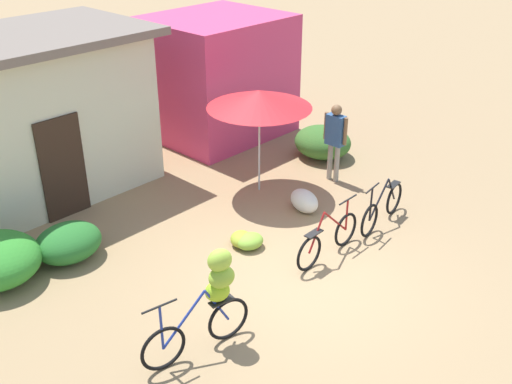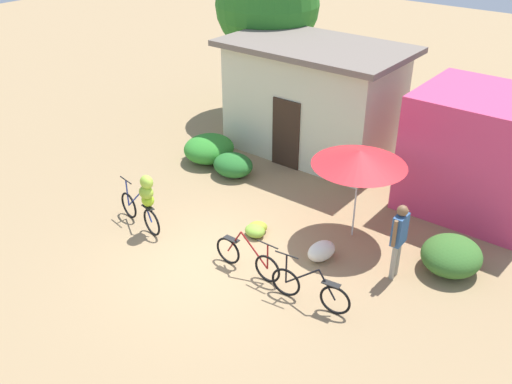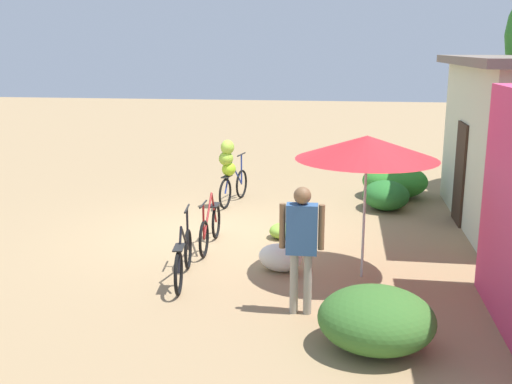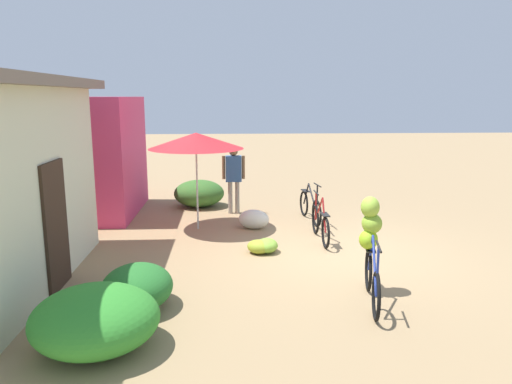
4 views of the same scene
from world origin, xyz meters
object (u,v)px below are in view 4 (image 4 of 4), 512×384
object	(u,v)px
bicycle_leftmost	(371,242)
person_vendor	(234,173)
produce_sack	(254,219)
market_umbrella	(196,141)
banana_pile_on_ground	(263,246)
bicycle_near_pile	(320,224)
shop_pink	(80,156)
bicycle_center_loaded	(310,207)

from	to	relation	value
bicycle_leftmost	person_vendor	world-z (taller)	person_vendor
produce_sack	person_vendor	size ratio (longest dim) A/B	0.41
market_umbrella	person_vendor	xyz separation A→B (m)	(1.45, -0.83, -0.95)
market_umbrella	banana_pile_on_ground	distance (m)	2.92
produce_sack	person_vendor	distance (m)	1.78
bicycle_near_pile	market_umbrella	bearing A→B (deg)	68.09
banana_pile_on_ground	bicycle_near_pile	bearing A→B (deg)	-59.27
shop_pink	bicycle_center_loaded	world-z (taller)	shop_pink
bicycle_center_loaded	produce_sack	bearing A→B (deg)	113.47
market_umbrella	bicycle_leftmost	world-z (taller)	market_umbrella
shop_pink	bicycle_leftmost	distance (m)	8.13
shop_pink	bicycle_near_pile	size ratio (longest dim) A/B	1.91
shop_pink	bicycle_near_pile	world-z (taller)	shop_pink
shop_pink	banana_pile_on_ground	distance (m)	5.77
bicycle_center_loaded	banana_pile_on_ground	xyz separation A→B (m)	(-2.33, 1.30, -0.22)
banana_pile_on_ground	produce_sack	bearing A→B (deg)	2.91
bicycle_near_pile	person_vendor	world-z (taller)	person_vendor
shop_pink	banana_pile_on_ground	bearing A→B (deg)	-128.32
produce_sack	bicycle_leftmost	bearing A→B (deg)	-158.40
shop_pink	bicycle_leftmost	bearing A→B (deg)	-133.85
banana_pile_on_ground	market_umbrella	bearing A→B (deg)	37.18
bicycle_leftmost	person_vendor	size ratio (longest dim) A/B	0.98
shop_pink	bicycle_near_pile	xyz separation A→B (m)	(-2.74, -5.65, -1.13)
bicycle_leftmost	bicycle_near_pile	distance (m)	2.93
bicycle_leftmost	bicycle_center_loaded	distance (m)	4.50
person_vendor	shop_pink	bearing A→B (deg)	86.43
bicycle_leftmost	bicycle_center_loaded	world-z (taller)	bicycle_leftmost
shop_pink	banana_pile_on_ground	world-z (taller)	shop_pink
bicycle_leftmost	person_vendor	xyz separation A→B (m)	(5.38, 1.97, 0.20)
shop_pink	bicycle_near_pile	bearing A→B (deg)	-115.87
market_umbrella	banana_pile_on_ground	world-z (taller)	market_umbrella
person_vendor	bicycle_leftmost	bearing A→B (deg)	-159.91
bicycle_leftmost	banana_pile_on_ground	size ratio (longest dim) A/B	2.32
bicycle_leftmost	bicycle_near_pile	bearing A→B (deg)	3.91
market_umbrella	person_vendor	bearing A→B (deg)	-29.85
bicycle_near_pile	produce_sack	distance (m)	1.67
market_umbrella	bicycle_leftmost	size ratio (longest dim) A/B	1.30
bicycle_near_pile	bicycle_center_loaded	distance (m)	1.59
banana_pile_on_ground	person_vendor	xyz separation A→B (m)	(3.24, 0.52, 0.92)
shop_pink	market_umbrella	distance (m)	3.53
shop_pink	bicycle_center_loaded	xyz separation A→B (m)	(-1.15, -5.71, -1.12)
bicycle_center_loaded	produce_sack	xyz separation A→B (m)	(-0.60, 1.39, -0.13)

